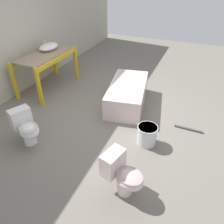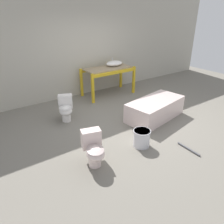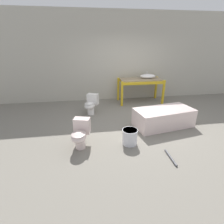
{
  "view_description": "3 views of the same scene",
  "coord_description": "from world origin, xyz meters",
  "px_view_note": "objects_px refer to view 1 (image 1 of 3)",
  "views": [
    {
      "loc": [
        -3.48,
        -1.72,
        2.62
      ],
      "look_at": [
        -0.74,
        -0.57,
        0.61
      ],
      "focal_mm": 35.0,
      "sensor_mm": 36.0,
      "label": 1
    },
    {
      "loc": [
        -3.19,
        -3.88,
        2.53
      ],
      "look_at": [
        -0.86,
        -0.54,
        0.6
      ],
      "focal_mm": 35.0,
      "sensor_mm": 36.0,
      "label": 2
    },
    {
      "loc": [
        -1.48,
        -4.46,
        2.15
      ],
      "look_at": [
        -0.85,
        -0.45,
        0.51
      ],
      "focal_mm": 28.0,
      "sensor_mm": 36.0,
      "label": 3
    }
  ],
  "objects_px": {
    "sink_basin": "(49,47)",
    "toilet_far": "(26,127)",
    "bathtub_main": "(127,93)",
    "bucket_white": "(147,135)",
    "toilet_near": "(123,174)"
  },
  "relations": [
    {
      "from": "sink_basin",
      "to": "toilet_far",
      "type": "xyz_separation_m",
      "value": [
        -2.18,
        -1.01,
        -0.63
      ]
    },
    {
      "from": "bathtub_main",
      "to": "bucket_white",
      "type": "height_order",
      "value": "bathtub_main"
    },
    {
      "from": "bathtub_main",
      "to": "toilet_far",
      "type": "height_order",
      "value": "toilet_far"
    },
    {
      "from": "sink_basin",
      "to": "bucket_white",
      "type": "height_order",
      "value": "sink_basin"
    },
    {
      "from": "bathtub_main",
      "to": "toilet_far",
      "type": "distance_m",
      "value": 2.23
    },
    {
      "from": "sink_basin",
      "to": "bucket_white",
      "type": "distance_m",
      "value": 3.35
    },
    {
      "from": "sink_basin",
      "to": "toilet_near",
      "type": "bearing_deg",
      "value": -130.72
    },
    {
      "from": "toilet_far",
      "to": "bucket_white",
      "type": "bearing_deg",
      "value": -43.44
    },
    {
      "from": "sink_basin",
      "to": "toilet_near",
      "type": "distance_m",
      "value": 3.86
    },
    {
      "from": "bathtub_main",
      "to": "toilet_near",
      "type": "xyz_separation_m",
      "value": [
        -2.21,
        -0.71,
        0.05
      ]
    },
    {
      "from": "toilet_near",
      "to": "toilet_far",
      "type": "height_order",
      "value": "same"
    },
    {
      "from": "sink_basin",
      "to": "bathtub_main",
      "type": "xyz_separation_m",
      "value": [
        -0.28,
        -2.18,
        -0.68
      ]
    },
    {
      "from": "sink_basin",
      "to": "toilet_far",
      "type": "bearing_deg",
      "value": -155.07
    },
    {
      "from": "sink_basin",
      "to": "bathtub_main",
      "type": "relative_size",
      "value": 0.35
    },
    {
      "from": "toilet_near",
      "to": "sink_basin",
      "type": "bearing_deg",
      "value": 64.76
    }
  ]
}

